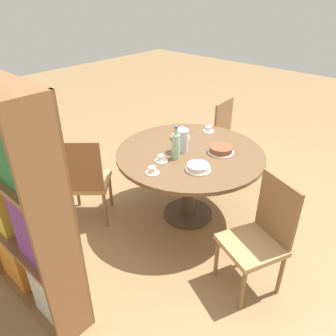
# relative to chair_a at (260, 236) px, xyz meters

# --- Properties ---
(ground_plane) EXTENTS (14.00, 14.00, 0.00)m
(ground_plane) POSITION_rel_chair_a_xyz_m (0.97, -0.34, -0.49)
(ground_plane) COLOR #937047
(dining_table) EXTENTS (1.43, 1.43, 0.76)m
(dining_table) POSITION_rel_chair_a_xyz_m (0.97, -0.34, 0.13)
(dining_table) COLOR #473828
(dining_table) RESTS_ON ground_plane
(chair_a) EXTENTS (0.55, 0.55, 0.96)m
(chair_a) POSITION_rel_chair_a_xyz_m (0.00, 0.00, 0.00)
(chair_a) COLOR olive
(chair_a) RESTS_ON ground_plane
(chair_b) EXTENTS (0.45, 0.45, 0.96)m
(chair_b) POSITION_rel_chair_a_xyz_m (1.12, -1.36, 0.00)
(chair_b) COLOR olive
(chair_b) RESTS_ON ground_plane
(chair_c) EXTENTS (0.59, 0.59, 0.96)m
(chair_c) POSITION_rel_chair_a_xyz_m (1.67, 0.40, 0.00)
(chair_c) COLOR olive
(chair_c) RESTS_ON ground_plane
(bookshelf) EXTENTS (1.01, 0.28, 1.75)m
(bookshelf) POSITION_rel_chair_a_xyz_m (1.16, 1.24, 0.35)
(bookshelf) COLOR brown
(bookshelf) RESTS_ON ground_plane
(coffee_pot) EXTENTS (0.12, 0.12, 0.26)m
(coffee_pot) POSITION_rel_chair_a_xyz_m (1.04, -0.30, 0.38)
(coffee_pot) COLOR silver
(coffee_pot) RESTS_ON dining_table
(water_bottle) EXTENTS (0.08, 0.08, 0.32)m
(water_bottle) POSITION_rel_chair_a_xyz_m (0.98, -0.15, 0.39)
(water_bottle) COLOR #99C6A3
(water_bottle) RESTS_ON dining_table
(cake_main) EXTENTS (0.25, 0.25, 0.06)m
(cake_main) POSITION_rel_chair_a_xyz_m (0.74, -0.52, 0.29)
(cake_main) COLOR white
(cake_main) RESTS_ON dining_table
(cake_second) EXTENTS (0.22, 0.22, 0.06)m
(cake_second) POSITION_rel_chair_a_xyz_m (0.70, -0.11, 0.29)
(cake_second) COLOR white
(cake_second) RESTS_ON dining_table
(cup_a) EXTENTS (0.12, 0.12, 0.06)m
(cup_a) POSITION_rel_chair_a_xyz_m (1.05, -0.02, 0.29)
(cup_a) COLOR white
(cup_a) RESTS_ON dining_table
(cup_b) EXTENTS (0.12, 0.12, 0.06)m
(cup_b) POSITION_rel_chair_a_xyz_m (0.95, 0.19, 0.29)
(cup_b) COLOR white
(cup_b) RESTS_ON dining_table
(cup_c) EXTENTS (0.12, 0.12, 0.06)m
(cup_c) POSITION_rel_chair_a_xyz_m (1.12, -0.86, 0.29)
(cup_c) COLOR white
(cup_c) RESTS_ON dining_table
(plate_stack) EXTENTS (0.19, 0.19, 0.03)m
(plate_stack) POSITION_rel_chair_a_xyz_m (1.23, -0.51, 0.28)
(plate_stack) COLOR white
(plate_stack) RESTS_ON dining_table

